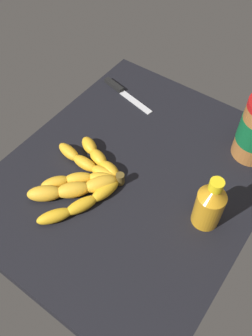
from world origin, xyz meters
TOP-DOWN VIEW (x-y plane):
  - ground_plane at (0.00, 0.00)cm, footprint 70.37×58.15cm
  - banana_bunch at (9.66, -8.08)cm, footprint 26.65×20.17cm
  - honey_bottle at (1.34, 19.45)cm, footprint 6.00×6.00cm
  - butter_knife at (-21.76, -19.34)cm, footprint 5.60×18.68cm

SIDE VIEW (x-z plane):
  - ground_plane at x=0.00cm, z-range -4.80..0.00cm
  - butter_knife at x=-21.76cm, z-range -0.13..1.07cm
  - banana_bunch at x=9.66cm, z-range -0.25..3.45cm
  - honey_bottle at x=1.34cm, z-range -0.82..13.34cm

